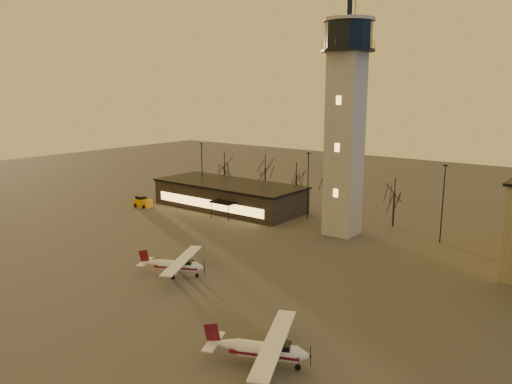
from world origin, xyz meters
TOP-DOWN VIEW (x-y plane):
  - ground at (0.00, 0.00)m, footprint 220.00×220.00m
  - control_tower at (0.00, 30.00)m, footprint 6.80×6.80m
  - terminal at (-21.99, 31.98)m, footprint 25.40×12.20m
  - light_poles at (0.50, 31.00)m, footprint 58.50×12.25m
  - tree_row at (-13.70, 39.16)m, footprint 37.20×9.20m
  - cessna_front at (12.01, -3.02)m, footprint 8.30×9.97m
  - cessna_rear at (-5.90, 5.39)m, footprint 7.71×9.18m
  - service_cart at (-34.06, 23.77)m, footprint 3.04×2.07m

SIDE VIEW (x-z plane):
  - ground at x=0.00m, z-range 0.00..0.00m
  - service_cart at x=-34.06m, z-range -0.22..1.63m
  - cessna_rear at x=-5.90m, z-range -0.42..2.24m
  - cessna_front at x=12.01m, z-range -0.45..2.40m
  - terminal at x=-21.99m, z-range 0.01..4.31m
  - light_poles at x=0.50m, z-range 0.34..10.48m
  - tree_row at x=-13.70m, z-range 1.54..10.34m
  - control_tower at x=0.00m, z-range 0.03..32.63m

